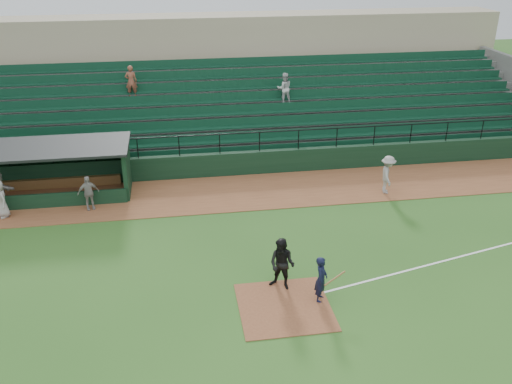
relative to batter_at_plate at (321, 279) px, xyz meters
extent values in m
plane|color=#29551B|center=(-1.26, 0.80, -0.83)|extent=(90.00, 90.00, 0.00)
cube|color=brown|center=(-1.26, 8.80, -0.81)|extent=(40.00, 4.00, 0.03)
cube|color=brown|center=(-1.26, -0.20, -0.81)|extent=(3.00, 3.00, 0.03)
cube|color=white|center=(6.74, 2.00, -0.82)|extent=(17.49, 4.44, 0.01)
cube|color=black|center=(-1.26, 11.00, -0.23)|extent=(36.00, 0.35, 1.20)
cylinder|color=black|center=(-1.26, 11.00, 1.37)|extent=(36.00, 0.06, 0.06)
cube|color=#63635F|center=(-1.26, 15.90, 0.97)|extent=(36.00, 9.00, 3.60)
cube|color=#0F3824|center=(-1.26, 15.40, 1.42)|extent=(34.56, 8.00, 4.05)
cube|color=tan|center=(-1.26, 22.40, 2.37)|extent=(38.00, 3.00, 6.40)
cube|color=#63635F|center=(-1.26, 20.40, 2.87)|extent=(36.00, 2.00, 0.20)
imported|color=silver|center=(1.95, 15.70, 2.31)|extent=(0.86, 0.67, 1.77)
imported|color=brown|center=(-6.65, 16.70, 2.78)|extent=(0.66, 0.43, 1.81)
cube|color=black|center=(-11.01, 11.20, 0.32)|extent=(8.50, 0.20, 2.30)
cube|color=black|center=(-6.76, 9.90, 0.32)|extent=(0.20, 2.60, 2.30)
cube|color=black|center=(-11.01, 9.90, 1.53)|extent=(8.90, 3.20, 0.12)
cube|color=olive|center=(-11.01, 10.80, -0.58)|extent=(7.65, 0.40, 0.50)
cube|color=black|center=(-11.01, 8.55, -0.48)|extent=(8.50, 0.12, 0.70)
imported|color=black|center=(0.00, 0.00, 0.00)|extent=(0.61, 0.71, 1.65)
cylinder|color=olive|center=(0.40, -0.20, 0.12)|extent=(0.79, 0.34, 0.35)
imported|color=black|center=(-1.14, 0.89, 0.13)|extent=(1.17, 1.12, 1.91)
imported|color=#9A9490|center=(5.27, 7.70, 0.11)|extent=(0.94, 1.30, 1.82)
imported|color=gray|center=(-8.36, 8.09, -0.01)|extent=(1.00, 0.65, 1.58)
imported|color=#A09B96|center=(-11.98, 7.94, 0.04)|extent=(0.94, 0.97, 1.68)
imported|color=gray|center=(-12.32, 9.14, 0.02)|extent=(1.50, 1.31, 1.64)
camera|label=1|loc=(-4.48, -14.62, 10.27)|focal=38.60mm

